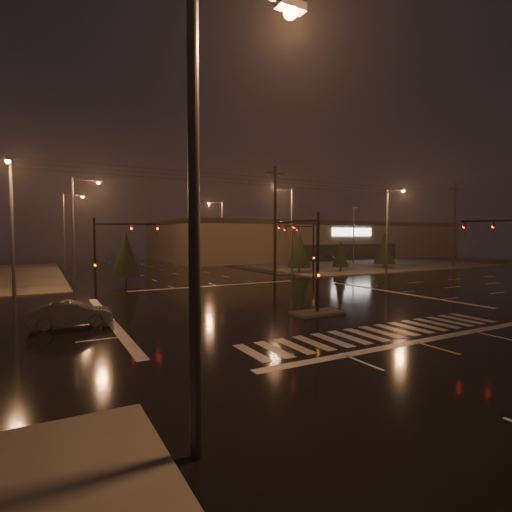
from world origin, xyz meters
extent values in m
plane|color=black|center=(0.00, 0.00, 0.00)|extent=(140.00, 140.00, 0.00)
cube|color=#4C4A44|center=(30.00, 30.00, 0.06)|extent=(36.00, 36.00, 0.12)
cube|color=#4C4A44|center=(0.00, -4.00, 0.07)|extent=(3.00, 1.60, 0.15)
cube|color=beige|center=(0.00, -9.00, 0.01)|extent=(15.00, 2.60, 0.01)
cube|color=beige|center=(0.00, -11.00, 0.01)|extent=(16.00, 0.50, 0.01)
cube|color=beige|center=(0.00, 11.00, 0.01)|extent=(16.00, 0.50, 0.01)
cube|color=black|center=(35.00, 28.00, 0.04)|extent=(50.00, 24.00, 0.08)
cube|color=#655E48|center=(35.00, 46.00, 3.50)|extent=(60.00, 28.00, 7.00)
cube|color=black|center=(35.00, 46.00, 6.80)|extent=(60.20, 28.20, 0.80)
cube|color=white|center=(35.00, 31.90, 5.20)|extent=(9.00, 0.20, 1.40)
cube|color=black|center=(35.00, 31.95, 1.60)|extent=(22.00, 0.15, 2.80)
cylinder|color=black|center=(0.00, -4.00, 3.00)|extent=(0.18, 0.18, 6.00)
cylinder|color=black|center=(0.00, -1.75, 5.50)|extent=(0.12, 4.50, 0.12)
imported|color=#594707|center=(0.00, 0.27, 5.45)|extent=(0.16, 0.20, 1.00)
cube|color=#594707|center=(0.00, -4.00, 2.30)|extent=(0.25, 0.18, 0.35)
cylinder|color=black|center=(10.50, 10.50, 3.00)|extent=(0.18, 0.18, 6.00)
cylinder|color=black|center=(8.15, 9.64, 5.50)|extent=(4.74, 1.82, 0.12)
imported|color=#594707|center=(6.04, 8.88, 5.45)|extent=(0.24, 0.22, 1.00)
cube|color=#594707|center=(10.50, 10.50, 2.30)|extent=(0.25, 0.18, 0.35)
cylinder|color=black|center=(-10.50, 10.50, 3.00)|extent=(0.18, 0.18, 6.00)
cylinder|color=black|center=(-8.15, 9.64, 5.50)|extent=(4.74, 1.82, 0.12)
imported|color=#594707|center=(-6.04, 8.88, 5.45)|extent=(0.24, 0.22, 1.00)
cube|color=#594707|center=(-10.50, 10.50, 2.30)|extent=(0.25, 0.18, 0.35)
cylinder|color=black|center=(9.82, -8.62, 5.50)|extent=(1.48, 3.80, 0.12)
imported|color=#594707|center=(9.20, -6.93, 5.45)|extent=(0.22, 0.24, 1.00)
cylinder|color=#38383A|center=(-11.50, -15.00, 5.00)|extent=(0.24, 0.24, 10.00)
cube|color=#38383A|center=(-9.20, -15.00, 9.75)|extent=(0.70, 0.30, 0.18)
sphere|color=orange|center=(-9.20, -15.00, 9.62)|extent=(0.32, 0.32, 0.32)
cylinder|color=#38383A|center=(-11.50, 18.00, 5.00)|extent=(0.24, 0.24, 10.00)
cylinder|color=#38383A|center=(-10.30, 18.00, 9.80)|extent=(2.40, 0.14, 0.14)
cube|color=#38383A|center=(-9.20, 18.00, 9.75)|extent=(0.70, 0.30, 0.18)
sphere|color=orange|center=(-9.20, 18.00, 9.62)|extent=(0.32, 0.32, 0.32)
cylinder|color=#38383A|center=(-11.50, 34.00, 5.00)|extent=(0.24, 0.24, 10.00)
cylinder|color=#38383A|center=(-10.30, 34.00, 9.80)|extent=(2.40, 0.14, 0.14)
cube|color=#38383A|center=(-9.20, 34.00, 9.75)|extent=(0.70, 0.30, 0.18)
sphere|color=orange|center=(-9.20, 34.00, 9.62)|extent=(0.32, 0.32, 0.32)
cylinder|color=#38383A|center=(11.50, 16.00, 5.00)|extent=(0.24, 0.24, 10.00)
cylinder|color=#38383A|center=(10.30, 16.00, 9.80)|extent=(2.40, 0.14, 0.14)
cube|color=#38383A|center=(9.20, 16.00, 9.75)|extent=(0.70, 0.30, 0.18)
sphere|color=orange|center=(9.20, 16.00, 9.62)|extent=(0.32, 0.32, 0.32)
cylinder|color=#38383A|center=(11.50, 36.00, 5.00)|extent=(0.24, 0.24, 10.00)
cylinder|color=#38383A|center=(10.30, 36.00, 9.80)|extent=(2.40, 0.14, 0.14)
cube|color=#38383A|center=(9.20, 36.00, 9.75)|extent=(0.70, 0.30, 0.18)
sphere|color=orange|center=(9.20, 36.00, 9.62)|extent=(0.32, 0.32, 0.32)
cylinder|color=#38383A|center=(-16.00, 11.50, 5.00)|extent=(0.24, 0.24, 10.00)
cylinder|color=#38383A|center=(-16.00, 10.30, 9.80)|extent=(0.14, 2.40, 0.14)
cube|color=#38383A|center=(-16.00, 9.20, 9.75)|extent=(0.30, 0.70, 0.18)
sphere|color=orange|center=(-16.00, 9.20, 9.62)|extent=(0.32, 0.32, 0.32)
cylinder|color=#38383A|center=(22.00, 11.50, 5.00)|extent=(0.24, 0.24, 10.00)
cylinder|color=#38383A|center=(22.00, 10.30, 9.80)|extent=(0.14, 2.40, 0.14)
cube|color=#38383A|center=(22.00, 9.20, 9.75)|extent=(0.30, 0.70, 0.18)
sphere|color=orange|center=(22.00, 9.20, 9.62)|extent=(0.32, 0.32, 0.32)
cylinder|color=black|center=(8.00, 14.00, 6.00)|extent=(0.32, 0.32, 12.00)
cube|color=black|center=(8.00, 14.00, 11.20)|extent=(2.20, 0.12, 0.12)
cylinder|color=black|center=(38.00, 14.00, 6.00)|extent=(0.32, 0.32, 12.00)
cube|color=black|center=(38.00, 14.00, 11.20)|extent=(2.20, 0.12, 0.12)
cylinder|color=black|center=(13.56, 17.49, 0.35)|extent=(0.18, 0.18, 0.70)
cone|color=black|center=(13.56, 17.49, 2.94)|extent=(2.87, 2.87, 4.48)
cylinder|color=black|center=(18.76, 15.96, 0.35)|extent=(0.18, 0.18, 0.70)
cone|color=black|center=(18.76, 15.96, 2.33)|extent=(2.08, 2.08, 3.25)
cylinder|color=black|center=(27.83, 17.42, 0.35)|extent=(0.18, 0.18, 0.70)
cone|color=black|center=(27.83, 17.42, 2.94)|extent=(2.87, 2.87, 4.48)
cylinder|color=black|center=(-7.02, 16.75, 0.35)|extent=(0.18, 0.18, 0.70)
cone|color=black|center=(-7.02, 16.75, 2.84)|extent=(2.74, 2.74, 4.29)
imported|color=black|center=(29.56, 31.22, 0.72)|extent=(3.51, 4.53, 1.44)
imported|color=#515458|center=(-12.93, -0.59, 0.64)|extent=(4.02, 1.73, 1.29)
camera|label=1|loc=(-14.25, -22.69, 4.64)|focal=28.00mm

